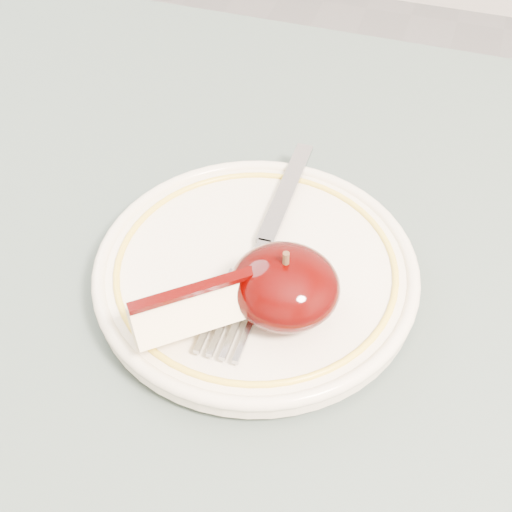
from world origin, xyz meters
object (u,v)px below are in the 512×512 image
(plate, at_px, (256,271))
(fork, at_px, (264,244))
(table, at_px, (100,473))
(apple_half, at_px, (285,286))

(plate, height_order, fork, fork)
(plate, distance_m, fork, 0.02)
(table, distance_m, fork, 0.19)
(fork, bearing_deg, table, 151.39)
(plate, bearing_deg, apple_half, -45.79)
(table, height_order, plate, plate)
(plate, xyz_separation_m, fork, (0.00, 0.02, 0.01))
(apple_half, bearing_deg, plate, 134.21)
(fork, bearing_deg, apple_half, -149.04)
(plate, distance_m, apple_half, 0.05)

